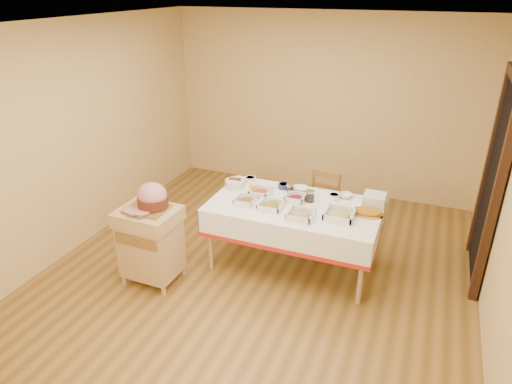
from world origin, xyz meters
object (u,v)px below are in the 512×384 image
plate_stack (374,200)px  brass_platter (367,213)px  preserve_jar_right (310,197)px  mustard_bottle (251,189)px  dining_table (294,218)px  dining_chair (320,207)px  bread_basket (235,183)px  ham_on_board (152,198)px  preserve_jar_left (290,190)px  butcher_cart (151,241)px

plate_stack → brass_platter: 0.25m
preserve_jar_right → mustard_bottle: mustard_bottle is taller
dining_table → mustard_bottle: 0.57m
dining_table → dining_chair: 0.68m
dining_table → bread_basket: 0.83m
ham_on_board → preserve_jar_right: 1.67m
bread_basket → brass_platter: bread_basket is taller
ham_on_board → plate_stack: (2.05, 1.10, -0.14)m
brass_platter → dining_chair: bearing=137.0°
dining_chair → preserve_jar_left: bearing=-122.3°
dining_chair → plate_stack: 0.84m
dining_table → bread_basket: (-0.79, 0.19, 0.21)m
dining_chair → brass_platter: 0.92m
dining_chair → plate_stack: bearing=-27.8°
preserve_jar_left → mustard_bottle: 0.44m
dining_chair → brass_platter: bearing=-43.0°
ham_on_board → mustard_bottle: ham_on_board is taller
preserve_jar_left → brass_platter: (0.89, -0.18, -0.03)m
preserve_jar_left → preserve_jar_right: bearing=-22.8°
preserve_jar_left → plate_stack: plate_stack is taller
dining_table → plate_stack: 0.87m
dining_table → mustard_bottle: (-0.52, 0.04, 0.23)m
bread_basket → plate_stack: (1.58, 0.11, 0.02)m
plate_stack → ham_on_board: bearing=-151.8°
butcher_cart → preserve_jar_left: bearing=42.5°
dining_chair → plate_stack: size_ratio=3.81×
dining_table → preserve_jar_right: (0.13, 0.13, 0.22)m
preserve_jar_right → brass_platter: preserve_jar_right is taller
preserve_jar_left → ham_on_board: bearing=-137.3°
dining_chair → ham_on_board: ham_on_board is taller
preserve_jar_right → preserve_jar_left: bearing=157.2°
preserve_jar_right → bread_basket: preserve_jar_right is taller
preserve_jar_right → mustard_bottle: size_ratio=0.80×
plate_stack → brass_platter: plate_stack is taller
butcher_cart → bread_basket: (0.51, 1.02, 0.33)m
butcher_cart → mustard_bottle: 1.22m
butcher_cart → dining_chair: size_ratio=0.96×
ham_on_board → plate_stack: 2.33m
preserve_jar_left → dining_chair: bearing=57.7°
dining_table → mustard_bottle: size_ratio=11.56×
dining_chair → brass_platter: size_ratio=2.69×
dining_table → preserve_jar_right: size_ratio=14.36×
mustard_bottle → bread_basket: size_ratio=0.67×
bread_basket → plate_stack: 1.58m
plate_stack → preserve_jar_left: bearing=-176.4°
preserve_jar_left → mustard_bottle: bearing=-153.3°
dining_table → ham_on_board: 1.53m
butcher_cart → preserve_jar_right: size_ratio=6.63×
dining_table → ham_on_board: (-1.26, -0.80, 0.36)m
preserve_jar_right → ham_on_board: bearing=-146.2°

